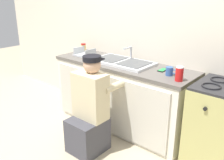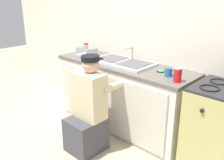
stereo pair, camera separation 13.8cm
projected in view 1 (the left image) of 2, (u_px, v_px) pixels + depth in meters
ground_plane at (107, 132)px, 3.27m from camera, size 12.00×12.00×0.00m
back_wall at (139, 31)px, 3.32m from camera, size 6.00×0.10×2.50m
counter_cabinet at (121, 96)px, 3.34m from camera, size 1.88×0.62×0.83m
countertop at (122, 65)px, 3.20m from camera, size 1.92×0.62×0.04m
sink_double_basin at (122, 62)px, 3.19m from camera, size 0.80×0.44×0.19m
stove_range at (224, 127)px, 2.53m from camera, size 0.65×0.62×0.89m
plumber_person at (90, 113)px, 2.78m from camera, size 0.42×0.61×1.10m
dish_rack_tray at (85, 54)px, 3.56m from camera, size 0.28×0.22×0.11m
cell_phone at (163, 70)px, 2.89m from camera, size 0.07×0.14×0.01m
soda_cup_red at (179, 74)px, 2.54m from camera, size 0.08×0.08×0.15m
coffee_mug at (170, 71)px, 2.71m from camera, size 0.13×0.08×0.09m
condiment_jar at (84, 48)px, 3.77m from camera, size 0.07×0.07×0.13m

